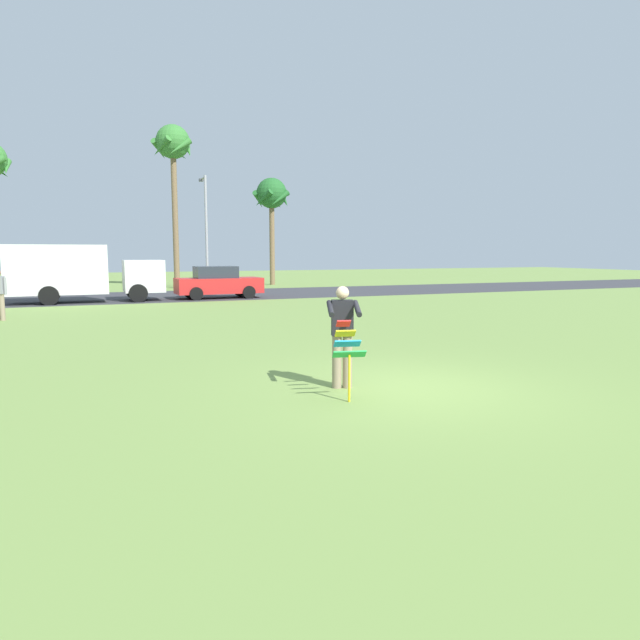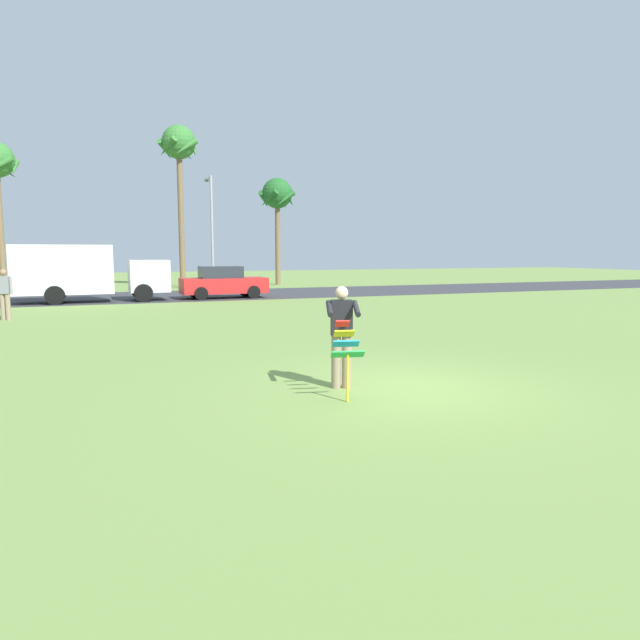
{
  "view_description": "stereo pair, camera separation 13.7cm",
  "coord_description": "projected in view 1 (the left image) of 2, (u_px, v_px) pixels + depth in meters",
  "views": [
    {
      "loc": [
        -4.84,
        -8.09,
        2.29
      ],
      "look_at": [
        -0.99,
        1.43,
        1.05
      ],
      "focal_mm": 31.51,
      "sensor_mm": 36.0,
      "label": 1
    },
    {
      "loc": [
        -4.71,
        -8.14,
        2.29
      ],
      "look_at": [
        -0.99,
        1.43,
        1.05
      ],
      "focal_mm": 31.51,
      "sensor_mm": 36.0,
      "label": 2
    }
  ],
  "objects": [
    {
      "name": "ground_plane",
      "position": [
        406.0,
        388.0,
        9.53
      ],
      "size": [
        120.0,
        120.0,
        0.0
      ],
      "primitive_type": "plane",
      "color": "olive"
    },
    {
      "name": "road_strip",
      "position": [
        192.0,
        295.0,
        29.92
      ],
      "size": [
        120.0,
        8.0,
        0.01
      ],
      "primitive_type": "cube",
      "color": "#38383D",
      "rests_on": "ground"
    },
    {
      "name": "person_kite_flyer",
      "position": [
        342.0,
        333.0,
        9.42
      ],
      "size": [
        0.69,
        0.76,
        1.73
      ],
      "color": "gray",
      "rests_on": "ground"
    },
    {
      "name": "kite_held",
      "position": [
        347.0,
        347.0,
        8.71
      ],
      "size": [
        0.53,
        0.7,
        1.22
      ],
      "color": "red",
      "rests_on": "ground"
    },
    {
      "name": "parked_truck_white_box",
      "position": [
        77.0,
        272.0,
        25.5
      ],
      "size": [
        6.73,
        2.19,
        2.62
      ],
      "color": "silver",
      "rests_on": "ground"
    },
    {
      "name": "parked_car_red",
      "position": [
        218.0,
        283.0,
        27.96
      ],
      "size": [
        4.25,
        1.92,
        1.6
      ],
      "color": "red",
      "rests_on": "ground"
    },
    {
      "name": "palm_tree_right_near",
      "position": [
        173.0,
        150.0,
        35.2
      ],
      "size": [
        2.58,
        2.71,
        10.22
      ],
      "color": "brown",
      "rests_on": "ground"
    },
    {
      "name": "palm_tree_centre_far",
      "position": [
        272.0,
        197.0,
        39.08
      ],
      "size": [
        2.58,
        2.71,
        7.43
      ],
      "color": "brown",
      "rests_on": "ground"
    },
    {
      "name": "streetlight_pole",
      "position": [
        206.0,
        225.0,
        34.97
      ],
      "size": [
        0.24,
        1.65,
        7.0
      ],
      "color": "#9E9EA3",
      "rests_on": "ground"
    }
  ]
}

